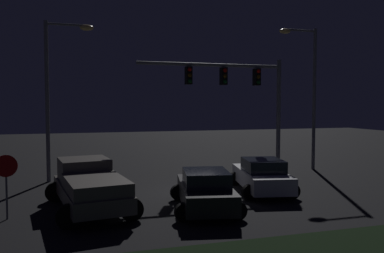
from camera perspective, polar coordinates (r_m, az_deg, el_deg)
ground_plane at (r=17.94m, az=0.19°, el=-9.50°), size 80.00×80.00×0.00m
pickup_truck at (r=15.37m, az=-14.75°, el=-7.95°), size 3.41×5.64×1.80m
car_sedan at (r=18.12m, az=10.11°, el=-7.04°), size 3.03×4.67×1.51m
car_sedan_far at (r=14.88m, az=1.94°, el=-9.23°), size 3.01×4.66×1.51m
traffic_signal_gantry at (r=22.05m, az=6.94°, el=5.66°), size 8.32×0.56×6.50m
street_lamp_left at (r=21.20m, az=-19.06°, el=6.21°), size 2.43×0.44×8.16m
street_lamp_right at (r=24.75m, az=16.45°, el=6.24°), size 2.51×0.44×8.50m
stop_sign at (r=14.91m, az=-25.41°, el=-6.30°), size 0.76×0.08×2.23m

